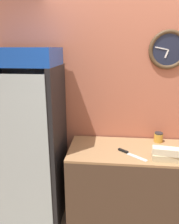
% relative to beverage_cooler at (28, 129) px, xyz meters
% --- Properties ---
extents(wall_back, '(5.20, 0.10, 2.70)m').
position_rel_beverage_cooler_xyz_m(wall_back, '(1.44, 0.32, 0.27)').
color(wall_back, '#B7664C').
rests_on(wall_back, ground_plane).
extents(prep_counter, '(1.90, 0.65, 0.91)m').
position_rel_beverage_cooler_xyz_m(prep_counter, '(1.44, -0.05, -0.63)').
color(prep_counter, '#4C3828').
rests_on(prep_counter, ground_plane).
extents(beverage_cooler, '(0.79, 0.64, 1.98)m').
position_rel_beverage_cooler_xyz_m(beverage_cooler, '(0.00, 0.00, 0.00)').
color(beverage_cooler, black).
rests_on(beverage_cooler, ground_plane).
extents(sandwich_stack_bottom, '(0.28, 0.11, 0.07)m').
position_rel_beverage_cooler_xyz_m(sandwich_stack_bottom, '(1.50, -0.28, -0.14)').
color(sandwich_stack_bottom, beige).
rests_on(sandwich_stack_bottom, prep_counter).
extents(sandwich_stack_middle, '(0.28, 0.13, 0.07)m').
position_rel_beverage_cooler_xyz_m(sandwich_stack_middle, '(1.50, -0.28, -0.07)').
color(sandwich_stack_middle, beige).
rests_on(sandwich_stack_middle, sandwich_stack_bottom).
extents(chefs_knife, '(0.29, 0.25, 0.02)m').
position_rel_beverage_cooler_xyz_m(chefs_knife, '(1.14, -0.16, -0.17)').
color(chefs_knife, silver).
rests_on(chefs_knife, prep_counter).
extents(condiment_jar, '(0.10, 0.10, 0.12)m').
position_rel_beverage_cooler_xyz_m(condiment_jar, '(1.51, 0.18, -0.12)').
color(condiment_jar, gold).
rests_on(condiment_jar, prep_counter).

